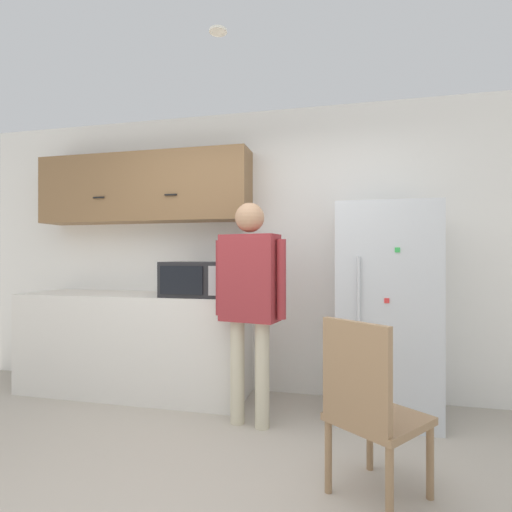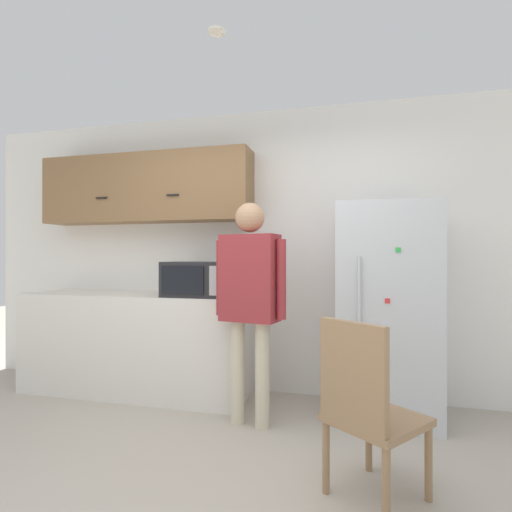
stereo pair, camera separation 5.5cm
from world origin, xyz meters
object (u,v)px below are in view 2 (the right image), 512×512
Objects in this scene: person at (250,289)px; chair at (366,405)px; refrigerator at (386,310)px; microwave at (196,279)px.

person reaches higher than chair.
refrigerator is (1.03, 0.44, -0.19)m from person.
microwave reaches higher than chair.
chair is (0.84, -0.78, -0.53)m from person.
refrigerator is (1.62, 0.08, -0.24)m from microwave.
person is 1.27m from chair.
refrigerator is at bearing 2.98° from microwave.
microwave is 1.64m from refrigerator.
microwave is 0.69m from person.
chair is at bearing -98.51° from refrigerator.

